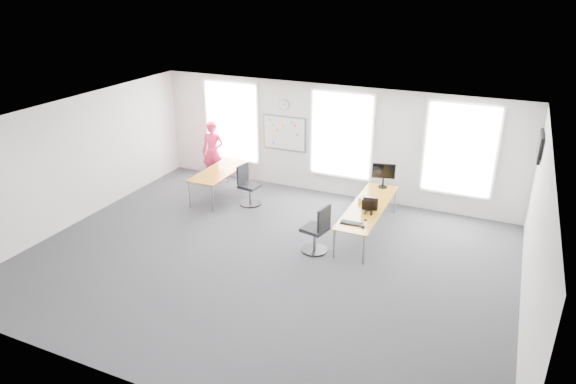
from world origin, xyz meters
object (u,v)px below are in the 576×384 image
at_px(person, 213,152).
at_px(headphones, 368,213).
at_px(keyboard, 352,223).
at_px(desk_left, 220,172).
at_px(chair_right, 317,232).
at_px(chair_left, 248,187).
at_px(desk_right, 368,208).
at_px(monitor, 384,173).

xyz_separation_m(person, headphones, (5.09, -1.79, -0.15)).
bearing_deg(keyboard, person, 147.14).
height_order(desk_left, chair_right, chair_right).
distance_m(desk_left, person, 1.12).
xyz_separation_m(chair_left, person, (-1.64, 0.98, 0.43)).
height_order(person, keyboard, person).
bearing_deg(person, chair_left, -40.53).
bearing_deg(keyboard, headphones, 64.63).
xyz_separation_m(desk_right, monitor, (0.02, 1.22, 0.42)).
bearing_deg(person, headphones, -29.13).
height_order(person, monitor, person).
relative_size(chair_left, headphones, 5.78).
distance_m(chair_left, keyboard, 3.55).
distance_m(desk_left, chair_right, 3.94).
height_order(desk_left, keyboard, desk_left).
bearing_deg(desk_left, chair_right, -27.10).
xyz_separation_m(desk_right, person, (-4.97, 1.35, 0.24)).
bearing_deg(desk_right, chair_left, 173.63).
height_order(desk_left, monitor, monitor).
bearing_deg(desk_right, headphones, -74.48).
bearing_deg(headphones, chair_right, -117.38).
bearing_deg(person, desk_left, -58.86).
xyz_separation_m(desk_right, keyboard, (-0.07, -1.03, 0.06)).
bearing_deg(desk_left, headphones, -12.43).
relative_size(desk_right, chair_left, 2.71).
xyz_separation_m(headphones, monitor, (-0.10, 1.67, 0.33)).
bearing_deg(desk_right, desk_left, 173.01).
bearing_deg(headphones, desk_left, -173.21).
relative_size(keyboard, headphones, 2.58).
bearing_deg(desk_right, person, 164.81).
height_order(chair_left, monitor, monitor).
xyz_separation_m(desk_right, chair_right, (-0.75, -1.27, -0.17)).
bearing_deg(desk_left, chair_left, -9.22).
height_order(keyboard, headphones, headphones).
relative_size(chair_right, keyboard, 2.31).
relative_size(desk_left, monitor, 3.24).
relative_size(person, monitor, 2.86).
xyz_separation_m(desk_left, chair_left, (0.92, -0.15, -0.21)).
height_order(chair_right, monitor, monitor).
bearing_deg(desk_left, monitor, 9.34).
bearing_deg(monitor, chair_left, -177.23).
relative_size(desk_right, chair_right, 2.63).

